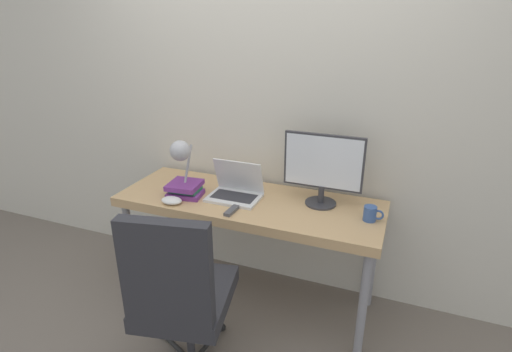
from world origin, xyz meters
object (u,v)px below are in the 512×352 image
(office_chair, at_px, (180,293))
(book_stack, at_px, (185,189))
(monitor, at_px, (323,166))
(desk_lamp, at_px, (182,154))
(laptop, at_px, (236,190))
(game_controller, at_px, (172,200))
(mug, at_px, (371,214))

(office_chair, distance_m, book_stack, 0.79)
(monitor, bearing_deg, book_stack, -167.07)
(monitor, xyz_separation_m, desk_lamp, (-0.85, -0.20, 0.03))
(monitor, height_order, desk_lamp, monitor)
(desk_lamp, bearing_deg, book_stack, 17.76)
(laptop, xyz_separation_m, game_controller, (-0.33, -0.23, -0.03))
(office_chair, bearing_deg, monitor, 59.90)
(book_stack, bearing_deg, game_controller, -96.18)
(laptop, xyz_separation_m, office_chair, (0.03, -0.75, -0.24))
(office_chair, bearing_deg, desk_lamp, 118.26)
(book_stack, bearing_deg, mug, 3.97)
(book_stack, height_order, game_controller, book_stack)
(mug, xyz_separation_m, game_controller, (-1.17, -0.22, -0.02))
(office_chair, relative_size, book_stack, 4.36)
(game_controller, bearing_deg, book_stack, 83.82)
(office_chair, bearing_deg, mug, 42.65)
(monitor, relative_size, desk_lamp, 1.29)
(desk_lamp, height_order, office_chair, desk_lamp)
(laptop, height_order, book_stack, laptop)
(book_stack, xyz_separation_m, mug, (1.16, 0.08, 0.00))
(laptop, distance_m, office_chair, 0.79)
(office_chair, bearing_deg, laptop, 92.40)
(desk_lamp, relative_size, game_controller, 2.78)
(book_stack, relative_size, game_controller, 1.79)
(laptop, relative_size, game_controller, 2.43)
(laptop, height_order, mug, laptop)
(book_stack, height_order, mug, mug)
(laptop, bearing_deg, book_stack, -164.53)
(desk_lamp, bearing_deg, game_controller, -93.67)
(office_chair, xyz_separation_m, mug, (0.81, 0.75, 0.23))
(desk_lamp, xyz_separation_m, game_controller, (-0.01, -0.14, -0.26))
(game_controller, bearing_deg, desk_lamp, 86.33)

